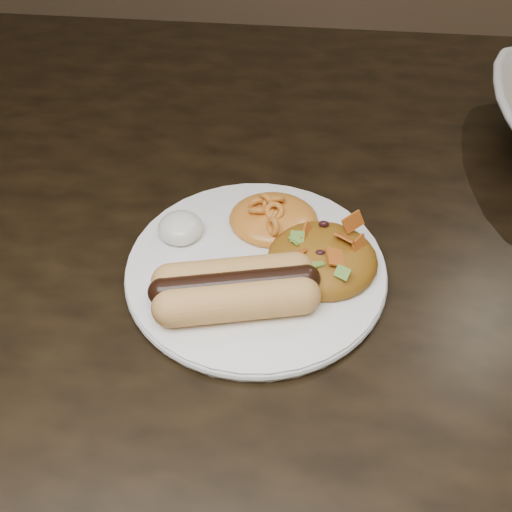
# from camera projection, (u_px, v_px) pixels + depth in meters

# --- Properties ---
(table) EXTENTS (1.60, 0.90, 0.75)m
(table) POSITION_uv_depth(u_px,v_px,m) (185.00, 296.00, 0.63)
(table) COLOR black
(table) RESTS_ON floor
(plate) EXTENTS (0.27, 0.27, 0.01)m
(plate) POSITION_uv_depth(u_px,v_px,m) (256.00, 269.00, 0.52)
(plate) COLOR white
(plate) RESTS_ON table
(hotdog) EXTENTS (0.12, 0.09, 0.03)m
(hotdog) POSITION_uv_depth(u_px,v_px,m) (235.00, 288.00, 0.48)
(hotdog) COLOR tan
(hotdog) RESTS_ON plate
(mac_and_cheese) EXTENTS (0.10, 0.09, 0.03)m
(mac_and_cheese) POSITION_uv_depth(u_px,v_px,m) (274.00, 210.00, 0.55)
(mac_and_cheese) COLOR orange
(mac_and_cheese) RESTS_ON plate
(sour_cream) EXTENTS (0.04, 0.04, 0.02)m
(sour_cream) POSITION_uv_depth(u_px,v_px,m) (180.00, 224.00, 0.54)
(sour_cream) COLOR silver
(sour_cream) RESTS_ON plate
(taco_salad) EXTENTS (0.10, 0.09, 0.04)m
(taco_salad) POSITION_uv_depth(u_px,v_px,m) (323.00, 252.00, 0.51)
(taco_salad) COLOR #B33708
(taco_salad) RESTS_ON plate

